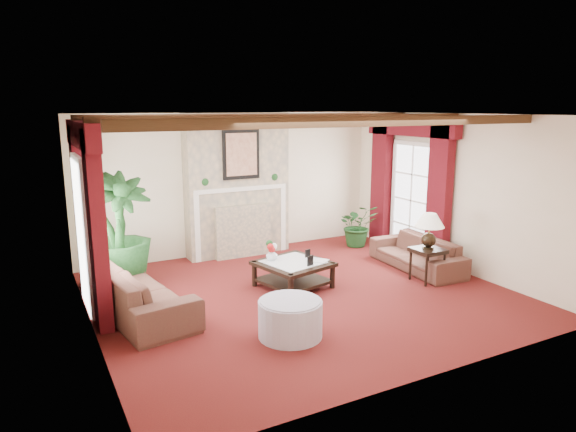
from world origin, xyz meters
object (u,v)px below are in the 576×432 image
potted_palm (120,256)px  side_table (427,265)px  sofa_right (417,248)px  ottoman (290,319)px  coffee_table (293,275)px  sofa_left (137,283)px

potted_palm → side_table: potted_palm is taller
potted_palm → side_table: size_ratio=3.58×
sofa_right → side_table: bearing=-24.5°
potted_palm → ottoman: potted_palm is taller
sofa_right → potted_palm: potted_palm is taller
side_table → potted_palm: bearing=155.3°
potted_palm → coffee_table: (2.41, -1.28, -0.30)m
sofa_left → potted_palm: bearing=-8.0°
sofa_left → side_table: bearing=-109.4°
coffee_table → ottoman: size_ratio=1.26×
sofa_left → potted_palm: size_ratio=1.19×
sofa_right → coffee_table: bearing=-90.9°
sofa_right → sofa_left: bearing=-89.7°
potted_palm → coffee_table: potted_palm is taller
coffee_table → side_table: 2.21m
sofa_left → side_table: 4.55m
sofa_right → ottoman: 3.56m
sofa_left → coffee_table: 2.41m
sofa_left → coffee_table: sofa_left is taller
sofa_right → potted_palm: bearing=-103.6°
coffee_table → ottoman: ottoman is taller
sofa_left → side_table: (4.47, -0.85, -0.17)m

